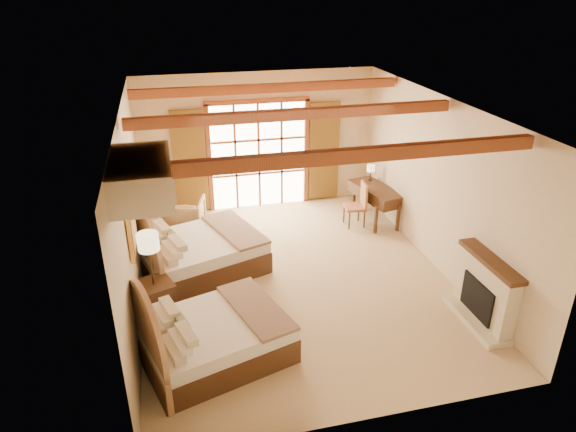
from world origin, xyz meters
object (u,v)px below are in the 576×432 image
object	(u,v)px
bed_far	(192,251)
desk	(375,202)
nightstand	(156,301)
armchair	(184,216)
bed_near	(204,335)

from	to	relation	value
bed_far	desk	distance (m)	4.44
nightstand	desk	xyz separation A→B (m)	(4.92, 2.71, 0.08)
armchair	nightstand	bearing A→B (deg)	92.42
desk	bed_far	bearing A→B (deg)	-175.48
bed_near	nightstand	world-z (taller)	bed_near
bed_near	desk	size ratio (longest dim) A/B	1.57
bed_near	desk	world-z (taller)	bed_near
bed_far	desk	xyz separation A→B (m)	(4.24, 1.33, -0.02)
nightstand	desk	bearing A→B (deg)	8.67
nightstand	armchair	world-z (taller)	armchair
armchair	desk	world-z (taller)	desk
bed_near	bed_far	bearing A→B (deg)	72.95
armchair	bed_near	bearing A→B (deg)	104.59
desk	bed_near	bearing A→B (deg)	-150.63
bed_far	nightstand	size ratio (longest dim) A/B	4.00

